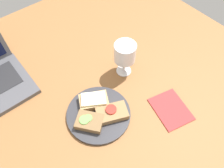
{
  "coord_description": "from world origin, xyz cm",
  "views": [
    {
      "loc": [
        -25.39,
        -35.28,
        73.84
      ],
      "look_at": [
        3.75,
        0.37,
        8.0
      ],
      "focal_mm": 35.0,
      "sensor_mm": 36.0,
      "label": 1
    }
  ],
  "objects_px": {
    "plate": "(99,114)",
    "napkin": "(171,109)",
    "sandwich_with_cheese": "(93,100)",
    "wine_glass": "(125,54)",
    "sandwich_with_tomato": "(112,113)",
    "sandwich_with_cucumber": "(89,122)"
  },
  "relations": [
    {
      "from": "plate",
      "to": "napkin",
      "type": "distance_m",
      "value": 0.26
    },
    {
      "from": "sandwich_with_cheese",
      "to": "wine_glass",
      "type": "distance_m",
      "value": 0.21
    },
    {
      "from": "plate",
      "to": "wine_glass",
      "type": "height_order",
      "value": "wine_glass"
    },
    {
      "from": "plate",
      "to": "sandwich_with_tomato",
      "type": "height_order",
      "value": "sandwich_with_tomato"
    },
    {
      "from": "sandwich_with_cucumber",
      "to": "napkin",
      "type": "distance_m",
      "value": 0.3
    },
    {
      "from": "sandwich_with_tomato",
      "to": "wine_glass",
      "type": "height_order",
      "value": "wine_glass"
    },
    {
      "from": "plate",
      "to": "sandwich_with_tomato",
      "type": "bearing_deg",
      "value": -45.17
    },
    {
      "from": "wine_glass",
      "to": "napkin",
      "type": "relative_size",
      "value": 1.02
    },
    {
      "from": "sandwich_with_cucumber",
      "to": "napkin",
      "type": "xyz_separation_m",
      "value": [
        0.26,
        -0.14,
        -0.02
      ]
    },
    {
      "from": "plate",
      "to": "napkin",
      "type": "xyz_separation_m",
      "value": [
        0.22,
        -0.15,
        -0.0
      ]
    },
    {
      "from": "sandwich_with_cheese",
      "to": "wine_glass",
      "type": "bearing_deg",
      "value": 14.44
    },
    {
      "from": "sandwich_with_cucumber",
      "to": "sandwich_with_tomato",
      "type": "distance_m",
      "value": 0.08
    },
    {
      "from": "plate",
      "to": "sandwich_with_cheese",
      "type": "height_order",
      "value": "sandwich_with_cheese"
    },
    {
      "from": "wine_glass",
      "to": "napkin",
      "type": "xyz_separation_m",
      "value": [
        0.02,
        -0.24,
        -0.1
      ]
    },
    {
      "from": "plate",
      "to": "napkin",
      "type": "height_order",
      "value": "plate"
    },
    {
      "from": "wine_glass",
      "to": "napkin",
      "type": "height_order",
      "value": "wine_glass"
    },
    {
      "from": "plate",
      "to": "sandwich_with_tomato",
      "type": "xyz_separation_m",
      "value": [
        0.03,
        -0.03,
        0.02
      ]
    },
    {
      "from": "sandwich_with_cucumber",
      "to": "sandwich_with_cheese",
      "type": "bearing_deg",
      "value": 44.14
    },
    {
      "from": "sandwich_with_cucumber",
      "to": "sandwich_with_tomato",
      "type": "relative_size",
      "value": 0.89
    },
    {
      "from": "plate",
      "to": "sandwich_with_cucumber",
      "type": "relative_size",
      "value": 2.05
    },
    {
      "from": "sandwich_with_cucumber",
      "to": "sandwich_with_tomato",
      "type": "height_order",
      "value": "sandwich_with_tomato"
    },
    {
      "from": "wine_glass",
      "to": "sandwich_with_cheese",
      "type": "bearing_deg",
      "value": -165.56
    }
  ]
}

